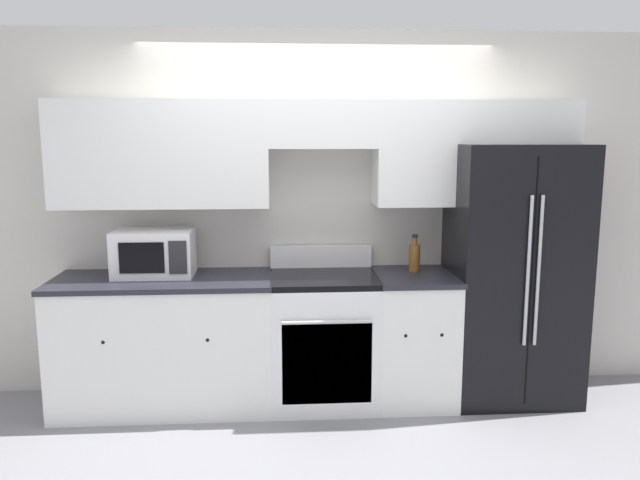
{
  "coord_description": "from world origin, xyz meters",
  "views": [
    {
      "loc": [
        -0.28,
        -3.87,
        1.87
      ],
      "look_at": [
        -0.0,
        0.31,
        1.16
      ],
      "focal_mm": 35.0,
      "sensor_mm": 36.0,
      "label": 1
    }
  ],
  "objects_px": {
    "microwave": "(154,253)",
    "refrigerator": "(512,273)",
    "oven_range": "(324,338)",
    "bottle": "(414,257)"
  },
  "relations": [
    {
      "from": "oven_range",
      "to": "bottle",
      "type": "height_order",
      "value": "bottle"
    },
    {
      "from": "oven_range",
      "to": "bottle",
      "type": "distance_m",
      "value": 0.86
    },
    {
      "from": "microwave",
      "to": "bottle",
      "type": "xyz_separation_m",
      "value": [
        1.81,
        0.01,
        -0.05
      ]
    },
    {
      "from": "oven_range",
      "to": "microwave",
      "type": "height_order",
      "value": "microwave"
    },
    {
      "from": "refrigerator",
      "to": "bottle",
      "type": "relative_size",
      "value": 6.8
    },
    {
      "from": "refrigerator",
      "to": "bottle",
      "type": "xyz_separation_m",
      "value": [
        -0.69,
        0.06,
        0.11
      ]
    },
    {
      "from": "microwave",
      "to": "refrigerator",
      "type": "bearing_deg",
      "value": -1.1
    },
    {
      "from": "bottle",
      "to": "refrigerator",
      "type": "bearing_deg",
      "value": -4.57
    },
    {
      "from": "oven_range",
      "to": "microwave",
      "type": "bearing_deg",
      "value": 175.89
    },
    {
      "from": "refrigerator",
      "to": "microwave",
      "type": "xyz_separation_m",
      "value": [
        -2.5,
        0.05,
        0.17
      ]
    }
  ]
}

